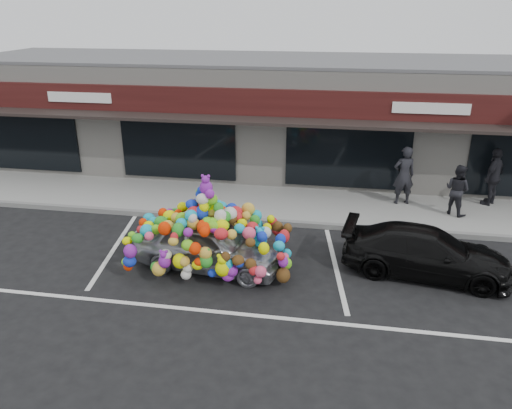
% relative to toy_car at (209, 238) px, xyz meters
% --- Properties ---
extents(ground, '(90.00, 90.00, 0.00)m').
position_rel_toy_car_xyz_m(ground, '(0.35, 0.37, -0.80)').
color(ground, black).
rests_on(ground, ground).
extents(shop_building, '(24.00, 7.20, 4.31)m').
position_rel_toy_car_xyz_m(shop_building, '(0.35, 8.81, 1.36)').
color(shop_building, beige).
rests_on(shop_building, ground).
extents(sidewalk, '(26.00, 3.00, 0.15)m').
position_rel_toy_car_xyz_m(sidewalk, '(0.35, 4.37, -0.73)').
color(sidewalk, gray).
rests_on(sidewalk, ground).
extents(kerb, '(26.00, 0.18, 0.16)m').
position_rel_toy_car_xyz_m(kerb, '(0.35, 2.87, -0.73)').
color(kerb, slate).
rests_on(kerb, ground).
extents(parking_stripe_left, '(0.73, 4.37, 0.01)m').
position_rel_toy_car_xyz_m(parking_stripe_left, '(-2.85, 0.57, -0.80)').
color(parking_stripe_left, silver).
rests_on(parking_stripe_left, ground).
extents(parking_stripe_mid, '(0.73, 4.37, 0.01)m').
position_rel_toy_car_xyz_m(parking_stripe_mid, '(3.15, 0.57, -0.80)').
color(parking_stripe_mid, silver).
rests_on(parking_stripe_mid, ground).
extents(lane_line, '(14.00, 0.12, 0.01)m').
position_rel_toy_car_xyz_m(lane_line, '(2.35, -1.93, -0.80)').
color(lane_line, silver).
rests_on(lane_line, ground).
extents(toy_car, '(2.77, 4.25, 2.36)m').
position_rel_toy_car_xyz_m(toy_car, '(0.00, 0.00, 0.00)').
color(toy_car, '#A2A9AC').
rests_on(toy_car, ground).
extents(black_sedan, '(2.23, 4.24, 1.17)m').
position_rel_toy_car_xyz_m(black_sedan, '(5.31, 0.56, -0.21)').
color(black_sedan, black).
rests_on(black_sedan, ground).
extents(pedestrian_a, '(0.79, 0.62, 1.92)m').
position_rel_toy_car_xyz_m(pedestrian_a, '(5.16, 4.95, 0.31)').
color(pedestrian_a, black).
rests_on(pedestrian_a, sidewalk).
extents(pedestrian_b, '(0.97, 0.97, 1.59)m').
position_rel_toy_car_xyz_m(pedestrian_b, '(6.70, 4.32, 0.14)').
color(pedestrian_b, black).
rests_on(pedestrian_b, sidewalk).
extents(pedestrian_c, '(1.15, 1.04, 1.88)m').
position_rel_toy_car_xyz_m(pedestrian_c, '(7.99, 5.37, 0.29)').
color(pedestrian_c, black).
rests_on(pedestrian_c, sidewalk).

